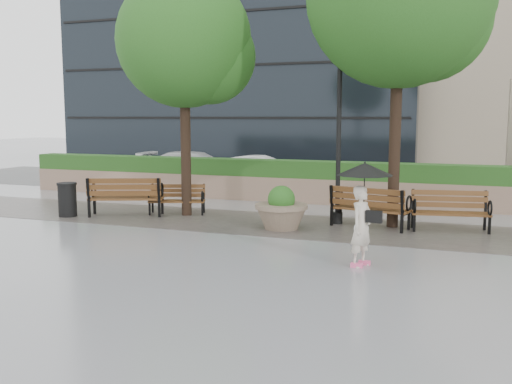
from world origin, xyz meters
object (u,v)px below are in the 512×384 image
(bench_0, at_px, (126,205))
(car_right, at_px, (260,172))
(bench_1, at_px, (177,206))
(trash_bin, at_px, (67,201))
(lamppost, at_px, (338,151))
(pedestrian, at_px, (363,204))
(car_left, at_px, (197,168))
(bench_3, at_px, (450,219))
(planter_left, at_px, (281,212))
(bench_2, at_px, (369,216))

(bench_0, relative_size, car_right, 0.58)
(bench_1, xyz_separation_m, trash_bin, (-2.69, -1.38, 0.20))
(lamppost, relative_size, pedestrian, 2.21)
(trash_bin, bearing_deg, car_left, 89.60)
(bench_0, bearing_deg, trash_bin, 2.72)
(bench_3, bearing_deg, car_right, 128.07)
(lamppost, bearing_deg, car_left, 138.02)
(bench_0, relative_size, car_left, 0.47)
(planter_left, bearing_deg, car_right, 113.46)
(bench_0, xyz_separation_m, bench_1, (1.21, 0.73, -0.07))
(bench_3, distance_m, car_right, 9.72)
(car_left, bearing_deg, pedestrian, -148.04)
(planter_left, height_order, car_left, car_left)
(bench_1, distance_m, bench_2, 5.47)
(trash_bin, bearing_deg, bench_3, 8.54)
(bench_0, xyz_separation_m, car_left, (-1.42, 7.39, 0.35))
(bench_0, distance_m, trash_bin, 1.62)
(car_right, bearing_deg, trash_bin, 168.05)
(bench_1, bearing_deg, lamppost, -17.23)
(car_left, xyz_separation_m, car_right, (2.76, -0.06, -0.06))
(lamppost, relative_size, car_left, 0.91)
(trash_bin, bearing_deg, bench_0, 23.63)
(lamppost, distance_m, car_right, 7.94)
(bench_0, xyz_separation_m, bench_2, (6.68, 0.61, -0.02))
(bench_0, relative_size, bench_2, 1.06)
(bench_3, height_order, pedestrian, pedestrian)
(bench_3, height_order, lamppost, lamppost)
(lamppost, height_order, car_right, lamppost)
(bench_1, relative_size, planter_left, 1.29)
(bench_3, xyz_separation_m, lamppost, (-2.78, 0.03, 1.59))
(bench_2, bearing_deg, lamppost, -5.10)
(car_right, bearing_deg, bench_0, 177.16)
(bench_2, height_order, car_right, car_right)
(bench_0, distance_m, bench_3, 8.63)
(lamppost, bearing_deg, bench_2, -17.60)
(planter_left, xyz_separation_m, lamppost, (1.15, 1.20, 1.46))
(bench_2, distance_m, car_left, 10.58)
(planter_left, distance_m, car_left, 9.82)
(trash_bin, distance_m, car_left, 8.05)
(trash_bin, distance_m, car_right, 8.47)
(bench_2, xyz_separation_m, car_left, (-8.11, 6.78, 0.37))
(bench_2, xyz_separation_m, planter_left, (-2.02, -0.92, 0.12))
(bench_0, height_order, pedestrian, pedestrian)
(bench_0, distance_m, bench_2, 6.71)
(bench_1, bearing_deg, car_left, 92.41)
(pedestrian, bearing_deg, car_left, 62.12)
(bench_3, height_order, car_left, car_left)
(bench_1, height_order, car_left, car_left)
(planter_left, relative_size, trash_bin, 1.44)
(lamppost, bearing_deg, planter_left, -133.83)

